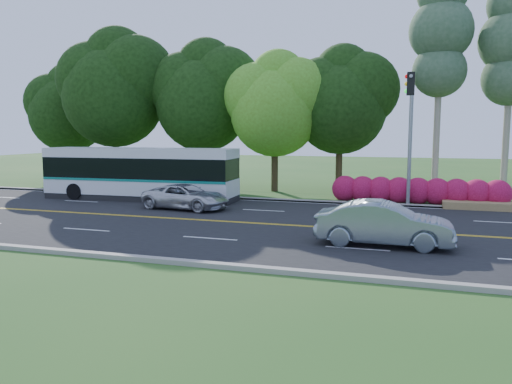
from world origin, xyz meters
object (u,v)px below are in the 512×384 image
(suv, at_px, (186,197))
(sedan, at_px, (384,224))
(transit_bus, at_px, (140,174))
(traffic_signal, at_px, (410,118))

(suv, bearing_deg, sedan, -111.02)
(transit_bus, bearing_deg, sedan, -31.14)
(traffic_signal, bearing_deg, transit_bus, -179.63)
(suv, bearing_deg, transit_bus, 65.96)
(traffic_signal, bearing_deg, sedan, -94.73)
(transit_bus, relative_size, sedan, 2.46)
(traffic_signal, xyz_separation_m, suv, (-10.98, -2.64, -4.02))
(transit_bus, distance_m, suv, 4.98)
(traffic_signal, relative_size, sedan, 1.48)
(transit_bus, height_order, sedan, transit_bus)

